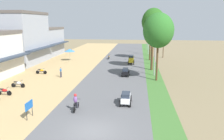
{
  "coord_description": "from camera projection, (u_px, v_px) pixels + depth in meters",
  "views": [
    {
      "loc": [
        3.3,
        -15.18,
        8.13
      ],
      "look_at": [
        -0.28,
        14.98,
        1.58
      ],
      "focal_mm": 35.78,
      "sensor_mm": 36.0,
      "label": 1
    }
  ],
  "objects": [
    {
      "name": "road_strip",
      "position": [
        92.0,
        132.0,
        16.82
      ],
      "size": [
        9.0,
        140.0,
        0.08
      ],
      "primitive_type": "cube",
      "color": "#565659",
      "rests_on": "ground"
    },
    {
      "name": "motorbike_ahead_second",
      "position": [
        109.0,
        57.0,
        49.54
      ],
      "size": [
        0.54,
        1.8,
        0.94
      ],
      "color": "black",
      "rests_on": "road_strip"
    },
    {
      "name": "pedestrian_on_shoulder",
      "position": [
        61.0,
        71.0,
        33.07
      ],
      "size": [
        0.35,
        0.42,
        1.62
      ],
      "color": "#33333D",
      "rests_on": "dirt_shoulder"
    },
    {
      "name": "shophouse_far",
      "position": [
        43.0,
        41.0,
        54.83
      ],
      "size": [
        8.55,
        10.1,
        6.9
      ],
      "color": "#999EA8",
      "rests_on": "ground"
    },
    {
      "name": "motorbike_foreground_rider",
      "position": [
        76.0,
        102.0,
        20.58
      ],
      "size": [
        0.54,
        1.8,
        1.66
      ],
      "color": "black",
      "rests_on": "road_strip"
    },
    {
      "name": "median_tree_second",
      "position": [
        153.0,
        22.0,
        36.72
      ],
      "size": [
        3.77,
        3.77,
        10.35
      ],
      "color": "#4C351E",
      "rests_on": "median_strip"
    },
    {
      "name": "ground_plane",
      "position": [
        92.0,
        132.0,
        16.83
      ],
      "size": [
        180.0,
        180.0,
        0.0
      ],
      "primitive_type": "plane",
      "color": "#7A6B4C"
    },
    {
      "name": "streetlamp_near",
      "position": [
        155.0,
        49.0,
        33.6
      ],
      "size": [
        3.16,
        0.2,
        7.12
      ],
      "color": "gray",
      "rests_on": "median_strip"
    },
    {
      "name": "car_sedan_black",
      "position": [
        126.0,
        72.0,
        33.96
      ],
      "size": [
        1.1,
        2.26,
        1.19
      ],
      "color": "black",
      "rests_on": "road_strip"
    },
    {
      "name": "streetlamp_far",
      "position": [
        149.0,
        36.0,
        56.21
      ],
      "size": [
        3.16,
        0.2,
        8.07
      ],
      "color": "gray",
      "rests_on": "median_strip"
    },
    {
      "name": "vendor_umbrella",
      "position": [
        70.0,
        50.0,
        46.99
      ],
      "size": [
        2.2,
        2.2,
        2.52
      ],
      "color": "#99999E",
      "rests_on": "dirt_shoulder"
    },
    {
      "name": "parked_motorbike_third",
      "position": [
        18.0,
        84.0,
        27.95
      ],
      "size": [
        1.8,
        0.54,
        0.94
      ],
      "color": "black",
      "rests_on": "dirt_shoulder"
    },
    {
      "name": "median_tree_nearest",
      "position": [
        158.0,
        31.0,
        30.03
      ],
      "size": [
        4.16,
        4.16,
        9.33
      ],
      "color": "#4C351E",
      "rests_on": "median_strip"
    },
    {
      "name": "utility_pole_near",
      "position": [
        164.0,
        35.0,
        50.77
      ],
      "size": [
        1.8,
        0.2,
        9.87
      ],
      "color": "brown",
      "rests_on": "ground"
    },
    {
      "name": "median_strip",
      "position": [
        169.0,
        136.0,
        16.16
      ],
      "size": [
        2.4,
        140.0,
        0.06
      ],
      "primitive_type": "cube",
      "color": "#3D6B2D",
      "rests_on": "ground"
    },
    {
      "name": "parked_motorbike_second",
      "position": [
        4.0,
        91.0,
        24.96
      ],
      "size": [
        1.8,
        0.54,
        0.94
      ],
      "color": "black",
      "rests_on": "dirt_shoulder"
    },
    {
      "name": "streetlamp_mid",
      "position": [
        152.0,
        41.0,
        42.77
      ],
      "size": [
        3.16,
        0.2,
        7.92
      ],
      "color": "gray",
      "rests_on": "median_strip"
    },
    {
      "name": "parked_motorbike_fourth",
      "position": [
        41.0,
        71.0,
        35.26
      ],
      "size": [
        1.8,
        0.54,
        0.94
      ],
      "color": "black",
      "rests_on": "dirt_shoulder"
    },
    {
      "name": "car_sedan_white",
      "position": [
        126.0,
        98.0,
        22.25
      ],
      "size": [
        1.1,
        2.26,
        1.19
      ],
      "color": "silver",
      "rests_on": "road_strip"
    },
    {
      "name": "streetlamp_farthest",
      "position": [
        147.0,
        36.0,
        65.33
      ],
      "size": [
        3.16,
        0.2,
        7.14
      ],
      "color": "gray",
      "rests_on": "median_strip"
    },
    {
      "name": "median_tree_third",
      "position": [
        151.0,
        22.0,
        46.73
      ],
      "size": [
        3.9,
        3.9,
        10.31
      ],
      "color": "#4C351E",
      "rests_on": "median_strip"
    },
    {
      "name": "shophouse_mid",
      "position": [
        19.0,
        38.0,
        43.78
      ],
      "size": [
        9.02,
        11.22,
        10.1
      ],
      "color": "#999EA8",
      "rests_on": "ground"
    },
    {
      "name": "street_signboard",
      "position": [
        29.0,
        106.0,
        18.92
      ],
      "size": [
        0.06,
        1.3,
        1.5
      ],
      "color": "#262628",
      "rests_on": "dirt_shoulder"
    },
    {
      "name": "car_van_yellow",
      "position": [
        131.0,
        59.0,
        43.84
      ],
      "size": [
        1.19,
        2.41,
        1.67
      ],
      "color": "gold",
      "rests_on": "road_strip"
    }
  ]
}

